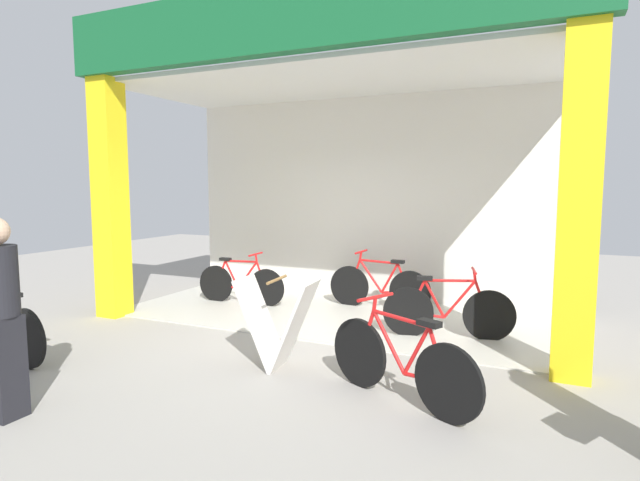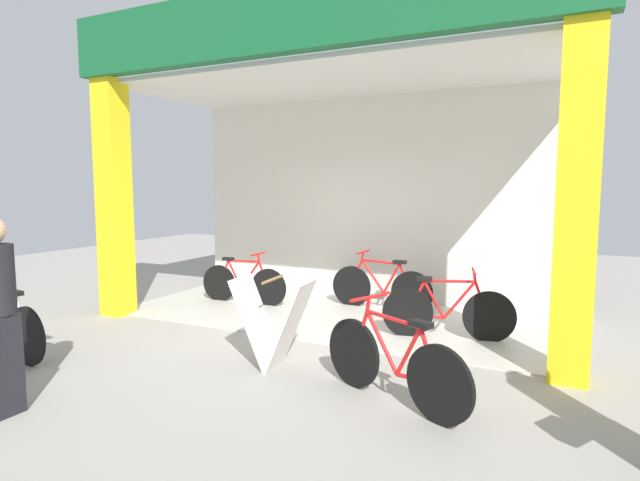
# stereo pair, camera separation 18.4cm
# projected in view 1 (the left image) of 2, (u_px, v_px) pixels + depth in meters

# --- Properties ---
(ground_plane) EXTENTS (20.51, 20.51, 0.00)m
(ground_plane) POSITION_uv_depth(u_px,v_px,m) (298.00, 340.00, 6.19)
(ground_plane) COLOR #9E9991
(ground_plane) RESTS_ON ground
(shop_facade) EXTENTS (6.46, 2.88, 4.10)m
(shop_facade) POSITION_uv_depth(u_px,v_px,m) (342.00, 160.00, 7.22)
(shop_facade) COLOR beige
(shop_facade) RESTS_ON ground
(bicycle_inside_0) EXTENTS (1.59, 0.44, 0.88)m
(bicycle_inside_0) POSITION_uv_depth(u_px,v_px,m) (379.00, 287.00, 7.69)
(bicycle_inside_0) COLOR black
(bicycle_inside_0) RESTS_ON ground
(bicycle_inside_1) EXTENTS (1.54, 0.48, 0.87)m
(bicycle_inside_1) POSITION_uv_depth(u_px,v_px,m) (448.00, 311.00, 6.22)
(bicycle_inside_1) COLOR black
(bicycle_inside_1) RESTS_ON ground
(bicycle_inside_2) EXTENTS (1.49, 0.41, 0.82)m
(bicycle_inside_2) POSITION_uv_depth(u_px,v_px,m) (240.00, 284.00, 8.04)
(bicycle_inside_2) COLOR black
(bicycle_inside_2) RESTS_ON ground
(bicycle_parked_0) EXTENTS (1.58, 0.43, 0.87)m
(bicycle_parked_0) POSITION_uv_depth(u_px,v_px,m) (1.00, 328.00, 5.46)
(bicycle_parked_0) COLOR black
(bicycle_parked_0) RESTS_ON ground
(bicycle_parked_1) EXTENTS (1.48, 0.72, 0.89)m
(bicycle_parked_1) POSITION_uv_depth(u_px,v_px,m) (401.00, 363.00, 4.38)
(bicycle_parked_1) COLOR black
(bicycle_parked_1) RESTS_ON ground
(sandwich_board_sign) EXTENTS (0.83, 0.52, 0.94)m
(sandwich_board_sign) POSITION_uv_depth(u_px,v_px,m) (277.00, 323.00, 5.23)
(sandwich_board_sign) COLOR silver
(sandwich_board_sign) RESTS_ON ground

